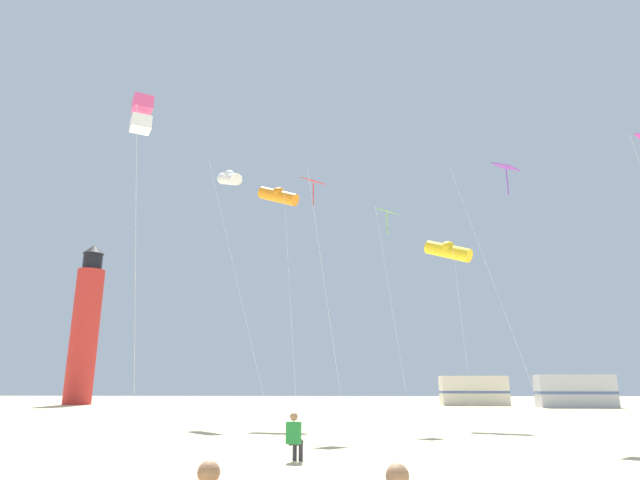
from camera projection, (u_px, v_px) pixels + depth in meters
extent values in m
sphere|color=#9E704C|center=(209.00, 472.00, 4.71)|extent=(0.20, 0.20, 0.20)
sphere|color=#9E704C|center=(397.00, 476.00, 4.52)|extent=(0.20, 0.20, 0.20)
cube|color=#238438|center=(294.00, 433.00, 13.33)|extent=(0.38, 0.29, 0.52)
sphere|color=#9E704C|center=(294.00, 417.00, 13.43)|extent=(0.20, 0.20, 0.20)
cylinder|color=#2D2D38|center=(299.00, 443.00, 13.41)|extent=(0.21, 0.38, 0.13)
cylinder|color=#2D2D38|center=(301.00, 452.00, 13.50)|extent=(0.11, 0.11, 0.42)
cylinder|color=#2D2D38|center=(293.00, 442.00, 13.45)|extent=(0.21, 0.38, 0.13)
cylinder|color=#2D2D38|center=(295.00, 451.00, 13.54)|extent=(0.11, 0.11, 0.42)
cylinder|color=silver|center=(463.00, 334.00, 26.17)|extent=(0.60, 0.85, 8.46)
cylinder|color=yellow|center=(448.00, 251.00, 27.59)|extent=(2.44, 2.01, 1.48)
sphere|color=yellow|center=(448.00, 248.00, 27.63)|extent=(0.76, 0.76, 0.76)
cylinder|color=silver|center=(326.00, 296.00, 22.59)|extent=(1.54, 1.24, 10.91)
cube|color=red|center=(313.00, 181.00, 24.78)|extent=(1.22, 1.22, 0.40)
cylinder|color=red|center=(313.00, 194.00, 24.61)|extent=(0.04, 0.04, 1.10)
cylinder|color=silver|center=(290.00, 302.00, 28.79)|extent=(0.71, 1.66, 12.27)
cylinder|color=orange|center=(278.00, 196.00, 30.78)|extent=(2.57, 1.62, 1.48)
sphere|color=orange|center=(278.00, 194.00, 30.82)|extent=(0.76, 0.76, 0.76)
cylinder|color=silver|center=(238.00, 287.00, 28.64)|extent=(3.36, 2.33, 13.73)
cylinder|color=white|center=(229.00, 179.00, 32.11)|extent=(1.99, 2.45, 1.48)
sphere|color=white|center=(230.00, 176.00, 32.15)|extent=(0.76, 0.76, 0.76)
cylinder|color=silver|center=(496.00, 289.00, 19.54)|extent=(2.24, 2.28, 10.41)
cube|color=purple|center=(506.00, 167.00, 21.92)|extent=(1.22, 1.22, 0.40)
cylinder|color=purple|center=(507.00, 182.00, 21.75)|extent=(0.04, 0.04, 1.10)
cylinder|color=silver|center=(135.00, 268.00, 15.63)|extent=(0.57, 0.75, 10.19)
cube|color=#E54C8C|center=(143.00, 104.00, 17.34)|extent=(0.82, 0.82, 0.44)
cube|color=white|center=(141.00, 124.00, 17.16)|extent=(0.82, 0.82, 0.44)
cylinder|color=silver|center=(393.00, 312.00, 24.94)|extent=(1.35, 0.16, 10.24)
cube|color=#72D12D|center=(387.00, 211.00, 26.93)|extent=(1.22, 1.22, 0.40)
cylinder|color=#72D12D|center=(387.00, 224.00, 26.76)|extent=(0.04, 0.04, 1.10)
cylinder|color=red|center=(84.00, 335.00, 56.75)|extent=(2.80, 2.80, 14.00)
cylinder|color=black|center=(93.00, 262.00, 58.83)|extent=(2.00, 2.00, 1.80)
cone|color=black|center=(94.00, 250.00, 59.19)|extent=(2.20, 2.20, 1.00)
cube|color=beige|center=(474.00, 391.00, 53.11)|extent=(6.43, 2.37, 2.80)
cube|color=#4C608C|center=(474.00, 392.00, 53.07)|extent=(6.47, 2.42, 0.24)
cube|color=#B7BABF|center=(575.00, 391.00, 47.35)|extent=(6.50, 2.60, 2.80)
cube|color=#4C608C|center=(575.00, 393.00, 47.31)|extent=(6.54, 2.64, 0.24)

